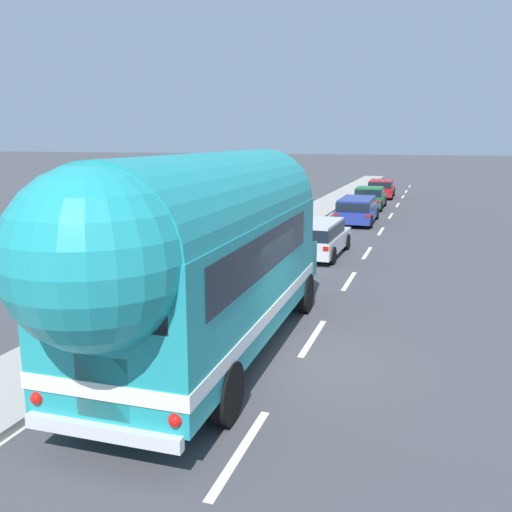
% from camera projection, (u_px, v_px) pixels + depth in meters
% --- Properties ---
extents(ground_plane, '(300.00, 300.00, 0.00)m').
position_uv_depth(ground_plane, '(299.00, 360.00, 11.08)').
color(ground_plane, '#424247').
extents(lane_markings, '(3.56, 80.00, 0.01)m').
position_uv_depth(lane_markings, '(315.00, 242.00, 23.67)').
color(lane_markings, silver).
rests_on(lane_markings, ground).
extents(sidewalk_slab, '(2.19, 90.00, 0.15)m').
position_uv_depth(sidewalk_slab, '(248.00, 249.00, 21.73)').
color(sidewalk_slab, '#9E9B93').
rests_on(sidewalk_slab, ground).
extents(painted_bus, '(2.75, 10.44, 4.12)m').
position_uv_depth(painted_bus, '(204.00, 251.00, 10.35)').
color(painted_bus, teal).
rests_on(painted_bus, ground).
extents(car_lead, '(2.06, 4.28, 1.37)m').
position_uv_depth(car_lead, '(316.00, 236.00, 20.68)').
color(car_lead, silver).
rests_on(car_lead, ground).
extents(car_second, '(1.98, 4.73, 1.37)m').
position_uv_depth(car_second, '(357.00, 208.00, 28.75)').
color(car_second, navy).
rests_on(car_second, ground).
extents(car_third, '(1.94, 4.33, 1.37)m').
position_uv_depth(car_third, '(369.00, 197.00, 35.01)').
color(car_third, '#196633').
rests_on(car_third, ground).
extents(car_fourth, '(2.03, 4.30, 1.37)m').
position_uv_depth(car_fourth, '(381.00, 188.00, 41.27)').
color(car_fourth, '#A5191E').
rests_on(car_fourth, ground).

